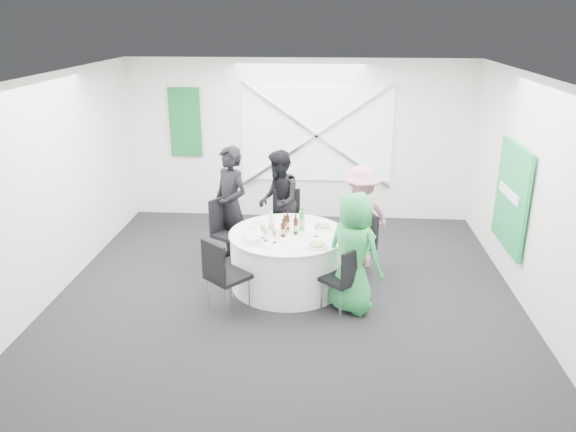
# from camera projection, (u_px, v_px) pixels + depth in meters

# --- Properties ---
(floor) EXTENTS (6.00, 6.00, 0.00)m
(floor) POSITION_uv_depth(u_px,v_px,m) (287.00, 292.00, 7.47)
(floor) COLOR black
(floor) RESTS_ON ground
(ceiling) EXTENTS (6.00, 6.00, 0.00)m
(ceiling) POSITION_uv_depth(u_px,v_px,m) (287.00, 76.00, 6.52)
(ceiling) COLOR silver
(ceiling) RESTS_ON wall_back
(wall_back) EXTENTS (6.00, 0.00, 6.00)m
(wall_back) POSITION_uv_depth(u_px,v_px,m) (299.00, 140.00, 9.81)
(wall_back) COLOR white
(wall_back) RESTS_ON floor
(wall_front) EXTENTS (6.00, 0.00, 6.00)m
(wall_front) POSITION_uv_depth(u_px,v_px,m) (258.00, 311.00, 4.18)
(wall_front) COLOR white
(wall_front) RESTS_ON floor
(wall_left) EXTENTS (0.00, 6.00, 6.00)m
(wall_left) POSITION_uv_depth(u_px,v_px,m) (54.00, 186.00, 7.19)
(wall_left) COLOR white
(wall_left) RESTS_ON floor
(wall_right) EXTENTS (0.00, 6.00, 6.00)m
(wall_right) POSITION_uv_depth(u_px,v_px,m) (534.00, 197.00, 6.79)
(wall_right) COLOR white
(wall_right) RESTS_ON floor
(window_panel) EXTENTS (2.60, 0.03, 1.60)m
(window_panel) POSITION_uv_depth(u_px,v_px,m) (317.00, 135.00, 9.71)
(window_panel) COLOR silver
(window_panel) RESTS_ON wall_back
(window_brace_a) EXTENTS (2.63, 0.05, 1.84)m
(window_brace_a) POSITION_uv_depth(u_px,v_px,m) (317.00, 136.00, 9.68)
(window_brace_a) COLOR silver
(window_brace_a) RESTS_ON window_panel
(window_brace_b) EXTENTS (2.63, 0.05, 1.84)m
(window_brace_b) POSITION_uv_depth(u_px,v_px,m) (317.00, 136.00, 9.68)
(window_brace_b) COLOR silver
(window_brace_b) RESTS_ON window_panel
(green_banner) EXTENTS (0.55, 0.04, 1.20)m
(green_banner) POSITION_uv_depth(u_px,v_px,m) (185.00, 122.00, 9.79)
(green_banner) COLOR #125A2D
(green_banner) RESTS_ON wall_back
(green_sign) EXTENTS (0.05, 1.20, 1.40)m
(green_sign) POSITION_uv_depth(u_px,v_px,m) (511.00, 197.00, 7.42)
(green_sign) COLOR green
(green_sign) RESTS_ON wall_right
(banquet_table) EXTENTS (1.56, 1.56, 0.76)m
(banquet_table) POSITION_uv_depth(u_px,v_px,m) (288.00, 259.00, 7.52)
(banquet_table) COLOR silver
(banquet_table) RESTS_ON floor
(chair_back) EXTENTS (0.48, 0.49, 0.97)m
(chair_back) POSITION_uv_depth(u_px,v_px,m) (286.00, 216.00, 8.56)
(chair_back) COLOR black
(chair_back) RESTS_ON floor
(chair_back_left) EXTENTS (0.64, 0.64, 1.01)m
(chair_back_left) POSITION_uv_depth(u_px,v_px,m) (227.00, 227.00, 8.08)
(chair_back_left) COLOR black
(chair_back_left) RESTS_ON floor
(chair_back_right) EXTENTS (0.54, 0.53, 0.88)m
(chair_back_right) POSITION_uv_depth(u_px,v_px,m) (363.00, 239.00, 7.86)
(chair_back_right) COLOR black
(chair_back_right) RESTS_ON floor
(chair_front_right) EXTENTS (0.56, 0.56, 0.87)m
(chair_front_right) POSITION_uv_depth(u_px,v_px,m) (345.00, 276.00, 6.77)
(chair_front_right) COLOR black
(chair_front_right) RESTS_ON floor
(chair_front_left) EXTENTS (0.62, 0.62, 0.97)m
(chair_front_left) POSITION_uv_depth(u_px,v_px,m) (222.00, 271.00, 6.73)
(chair_front_left) COLOR black
(chair_front_left) RESTS_ON floor
(person_man_back_left) EXTENTS (0.75, 0.73, 1.73)m
(person_man_back_left) POSITION_uv_depth(u_px,v_px,m) (231.00, 205.00, 8.14)
(person_man_back_left) COLOR black
(person_man_back_left) RESTS_ON floor
(person_man_back) EXTENTS (0.55, 0.83, 1.57)m
(person_man_back) POSITION_uv_depth(u_px,v_px,m) (279.00, 201.00, 8.57)
(person_man_back) COLOR black
(person_man_back) RESTS_ON floor
(person_woman_pink) EXTENTS (1.07, 0.93, 1.52)m
(person_woman_pink) POSITION_uv_depth(u_px,v_px,m) (360.00, 217.00, 7.96)
(person_woman_pink) COLOR #D08796
(person_woman_pink) RESTS_ON floor
(person_woman_green) EXTENTS (0.89, 0.83, 1.52)m
(person_woman_green) POSITION_uv_depth(u_px,v_px,m) (354.00, 253.00, 6.78)
(person_woman_green) COLOR green
(person_woman_green) RESTS_ON floor
(plate_back) EXTENTS (0.29, 0.29, 0.01)m
(plate_back) POSITION_uv_depth(u_px,v_px,m) (296.00, 218.00, 7.91)
(plate_back) COLOR silver
(plate_back) RESTS_ON banquet_table
(plate_back_left) EXTENTS (0.27, 0.27, 0.01)m
(plate_back_left) POSITION_uv_depth(u_px,v_px,m) (256.00, 225.00, 7.65)
(plate_back_left) COLOR silver
(plate_back_left) RESTS_ON banquet_table
(plate_back_right) EXTENTS (0.25, 0.25, 0.04)m
(plate_back_right) POSITION_uv_depth(u_px,v_px,m) (325.00, 227.00, 7.57)
(plate_back_right) COLOR silver
(plate_back_right) RESTS_ON banquet_table
(plate_front_right) EXTENTS (0.28, 0.28, 0.04)m
(plate_front_right) POSITION_uv_depth(u_px,v_px,m) (317.00, 245.00, 6.97)
(plate_front_right) COLOR silver
(plate_front_right) RESTS_ON banquet_table
(plate_front_left) EXTENTS (0.27, 0.27, 0.01)m
(plate_front_left) POSITION_uv_depth(u_px,v_px,m) (251.00, 242.00, 7.09)
(plate_front_left) COLOR silver
(plate_front_left) RESTS_ON banquet_table
(napkin) EXTENTS (0.20, 0.20, 0.05)m
(napkin) POSITION_uv_depth(u_px,v_px,m) (253.00, 240.00, 7.07)
(napkin) COLOR silver
(napkin) RESTS_ON plate_front_left
(beer_bottle_a) EXTENTS (0.06, 0.06, 0.25)m
(beer_bottle_a) POSITION_uv_depth(u_px,v_px,m) (284.00, 226.00, 7.38)
(beer_bottle_a) COLOR #3B1C0A
(beer_bottle_a) RESTS_ON banquet_table
(beer_bottle_b) EXTENTS (0.06, 0.06, 0.26)m
(beer_bottle_b) POSITION_uv_depth(u_px,v_px,m) (287.00, 223.00, 7.48)
(beer_bottle_b) COLOR #3B1C0A
(beer_bottle_b) RESTS_ON banquet_table
(beer_bottle_c) EXTENTS (0.06, 0.06, 0.27)m
(beer_bottle_c) POSITION_uv_depth(u_px,v_px,m) (296.00, 226.00, 7.33)
(beer_bottle_c) COLOR #3B1C0A
(beer_bottle_c) RESTS_ON banquet_table
(beer_bottle_d) EXTENTS (0.06, 0.06, 0.24)m
(beer_bottle_d) POSITION_uv_depth(u_px,v_px,m) (283.00, 230.00, 7.25)
(beer_bottle_d) COLOR #3B1C0A
(beer_bottle_d) RESTS_ON banquet_table
(green_water_bottle) EXTENTS (0.08, 0.08, 0.32)m
(green_water_bottle) POSITION_uv_depth(u_px,v_px,m) (302.00, 221.00, 7.46)
(green_water_bottle) COLOR green
(green_water_bottle) RESTS_ON banquet_table
(clear_water_bottle) EXTENTS (0.08, 0.08, 0.29)m
(clear_water_bottle) POSITION_uv_depth(u_px,v_px,m) (271.00, 225.00, 7.37)
(clear_water_bottle) COLOR white
(clear_water_bottle) RESTS_ON banquet_table
(wine_glass_a) EXTENTS (0.07, 0.07, 0.17)m
(wine_glass_a) POSITION_uv_depth(u_px,v_px,m) (266.00, 232.00, 7.10)
(wine_glass_a) COLOR white
(wine_glass_a) RESTS_ON banquet_table
(wine_glass_b) EXTENTS (0.07, 0.07, 0.17)m
(wine_glass_b) POSITION_uv_depth(u_px,v_px,m) (274.00, 234.00, 7.04)
(wine_glass_b) COLOR white
(wine_glass_b) RESTS_ON banquet_table
(wine_glass_c) EXTENTS (0.07, 0.07, 0.17)m
(wine_glass_c) POSITION_uv_depth(u_px,v_px,m) (262.00, 229.00, 7.20)
(wine_glass_c) COLOR white
(wine_glass_c) RESTS_ON banquet_table
(wine_glass_d) EXTENTS (0.07, 0.07, 0.17)m
(wine_glass_d) POSITION_uv_depth(u_px,v_px,m) (316.00, 227.00, 7.24)
(wine_glass_d) COLOR white
(wine_glass_d) RESTS_ON banquet_table
(fork_a) EXTENTS (0.10, 0.13, 0.01)m
(fork_a) POSITION_uv_depth(u_px,v_px,m) (245.00, 237.00, 7.25)
(fork_a) COLOR silver
(fork_a) RESTS_ON banquet_table
(knife_a) EXTENTS (0.11, 0.12, 0.01)m
(knife_a) POSITION_uv_depth(u_px,v_px,m) (262.00, 247.00, 6.94)
(knife_a) COLOR silver
(knife_a) RESTS_ON banquet_table
(fork_b) EXTENTS (0.11, 0.12, 0.01)m
(fork_b) POSITION_uv_depth(u_px,v_px,m) (309.00, 248.00, 6.91)
(fork_b) COLOR silver
(fork_b) RESTS_ON banquet_table
(knife_b) EXTENTS (0.11, 0.13, 0.01)m
(knife_b) POSITION_uv_depth(u_px,v_px,m) (329.00, 240.00, 7.16)
(knife_b) COLOR silver
(knife_b) RESTS_ON banquet_table
(fork_c) EXTENTS (0.08, 0.14, 0.01)m
(fork_c) POSITION_uv_depth(u_px,v_px,m) (259.00, 222.00, 7.79)
(fork_c) COLOR silver
(fork_c) RESTS_ON banquet_table
(knife_c) EXTENTS (0.09, 0.14, 0.01)m
(knife_c) POSITION_uv_depth(u_px,v_px,m) (247.00, 228.00, 7.55)
(knife_c) COLOR silver
(knife_c) RESTS_ON banquet_table
(fork_d) EXTENTS (0.08, 0.14, 0.01)m
(fork_d) POSITION_uv_depth(u_px,v_px,m) (331.00, 231.00, 7.46)
(fork_d) COLOR silver
(fork_d) RESTS_ON banquet_table
(knife_d) EXTENTS (0.09, 0.14, 0.01)m
(knife_d) POSITION_uv_depth(u_px,v_px,m) (318.00, 222.00, 7.77)
(knife_d) COLOR silver
(knife_d) RESTS_ON banquet_table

